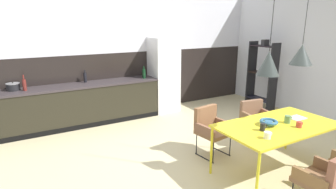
{
  "coord_description": "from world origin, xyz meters",
  "views": [
    {
      "loc": [
        -2.52,
        -3.04,
        2.16
      ],
      "look_at": [
        -0.39,
        0.75,
        1.01
      ],
      "focal_mm": 29.33,
      "sensor_mm": 36.0,
      "label": 1
    }
  ],
  "objects_px": {
    "mug_white_ceramic": "(288,119)",
    "pendant_lamp_over_table_far": "(302,55)",
    "armchair_by_stool": "(210,125)",
    "fruit_bowl": "(269,122)",
    "refrigerator_column": "(164,75)",
    "mug_tall_blue": "(268,135)",
    "dining_table": "(278,127)",
    "bottle_oil_tall": "(144,73)",
    "bottle_vinegar_dark": "(85,77)",
    "armchair_facing_counter": "(328,177)",
    "mug_short_terracotta": "(299,124)",
    "pendant_lamp_over_table_near": "(268,63)",
    "open_shelf_unit": "(262,73)",
    "armchair_far_side": "(255,116)",
    "cooking_pot": "(13,87)",
    "bottle_wine_green": "(24,85)",
    "mug_glass_clear": "(263,127)",
    "open_book": "(297,118)"
  },
  "relations": [
    {
      "from": "cooking_pot",
      "to": "open_shelf_unit",
      "type": "relative_size",
      "value": 0.14
    },
    {
      "from": "mug_white_ceramic",
      "to": "bottle_wine_green",
      "type": "distance_m",
      "value": 4.68
    },
    {
      "from": "dining_table",
      "to": "mug_short_terracotta",
      "type": "relative_size",
      "value": 14.63
    },
    {
      "from": "refrigerator_column",
      "to": "mug_tall_blue",
      "type": "relative_size",
      "value": 13.94
    },
    {
      "from": "armchair_far_side",
      "to": "mug_tall_blue",
      "type": "height_order",
      "value": "mug_tall_blue"
    },
    {
      "from": "armchair_by_stool",
      "to": "pendant_lamp_over_table_near",
      "type": "xyz_separation_m",
      "value": [
        0.1,
        -0.98,
        1.15
      ]
    },
    {
      "from": "mug_tall_blue",
      "to": "cooking_pot",
      "type": "bearing_deg",
      "value": 125.61
    },
    {
      "from": "bottle_wine_green",
      "to": "pendant_lamp_over_table_near",
      "type": "xyz_separation_m",
      "value": [
        2.68,
        -3.41,
        0.65
      ]
    },
    {
      "from": "pendant_lamp_over_table_far",
      "to": "bottle_vinegar_dark",
      "type": "bearing_deg",
      "value": 121.59
    },
    {
      "from": "mug_short_terracotta",
      "to": "mug_glass_clear",
      "type": "relative_size",
      "value": 1.01
    },
    {
      "from": "bottle_wine_green",
      "to": "open_shelf_unit",
      "type": "xyz_separation_m",
      "value": [
        5.26,
        -1.06,
        -0.09
      ]
    },
    {
      "from": "cooking_pot",
      "to": "open_shelf_unit",
      "type": "distance_m",
      "value": 5.59
    },
    {
      "from": "dining_table",
      "to": "pendant_lamp_over_table_near",
      "type": "bearing_deg",
      "value": -176.15
    },
    {
      "from": "mug_glass_clear",
      "to": "refrigerator_column",
      "type": "bearing_deg",
      "value": 83.69
    },
    {
      "from": "bottle_vinegar_dark",
      "to": "dining_table",
      "type": "bearing_deg",
      "value": -62.72
    },
    {
      "from": "bottle_vinegar_dark",
      "to": "pendant_lamp_over_table_near",
      "type": "relative_size",
      "value": 0.19
    },
    {
      "from": "armchair_far_side",
      "to": "bottle_wine_green",
      "type": "xyz_separation_m",
      "value": [
        -3.61,
        2.44,
        0.5
      ]
    },
    {
      "from": "open_book",
      "to": "pendant_lamp_over_table_far",
      "type": "distance_m",
      "value": 0.96
    },
    {
      "from": "armchair_facing_counter",
      "to": "armchair_far_side",
      "type": "distance_m",
      "value": 2.06
    },
    {
      "from": "refrigerator_column",
      "to": "mug_white_ceramic",
      "type": "height_order",
      "value": "refrigerator_column"
    },
    {
      "from": "armchair_far_side",
      "to": "open_shelf_unit",
      "type": "relative_size",
      "value": 0.44
    },
    {
      "from": "dining_table",
      "to": "mug_white_ceramic",
      "type": "relative_size",
      "value": 12.84
    },
    {
      "from": "bottle_oil_tall",
      "to": "pendant_lamp_over_table_far",
      "type": "bearing_deg",
      "value": -74.88
    },
    {
      "from": "dining_table",
      "to": "fruit_bowl",
      "type": "xyz_separation_m",
      "value": [
        -0.15,
        0.04,
        0.09
      ]
    },
    {
      "from": "cooking_pot",
      "to": "bottle_vinegar_dark",
      "type": "xyz_separation_m",
      "value": [
        1.38,
        0.05,
        0.04
      ]
    },
    {
      "from": "armchair_facing_counter",
      "to": "bottle_wine_green",
      "type": "distance_m",
      "value": 5.14
    },
    {
      "from": "armchair_by_stool",
      "to": "open_shelf_unit",
      "type": "height_order",
      "value": "open_shelf_unit"
    },
    {
      "from": "armchair_by_stool",
      "to": "armchair_facing_counter",
      "type": "distance_m",
      "value": 1.89
    },
    {
      "from": "open_shelf_unit",
      "to": "pendant_lamp_over_table_near",
      "type": "relative_size",
      "value": 1.26
    },
    {
      "from": "open_book",
      "to": "open_shelf_unit",
      "type": "height_order",
      "value": "open_shelf_unit"
    },
    {
      "from": "pendant_lamp_over_table_near",
      "to": "armchair_by_stool",
      "type": "bearing_deg",
      "value": 95.92
    },
    {
      "from": "dining_table",
      "to": "pendant_lamp_over_table_far",
      "type": "xyz_separation_m",
      "value": [
        0.35,
        0.01,
        1.0
      ]
    },
    {
      "from": "refrigerator_column",
      "to": "mug_tall_blue",
      "type": "bearing_deg",
      "value": -98.18
    },
    {
      "from": "cooking_pot",
      "to": "bottle_oil_tall",
      "type": "distance_m",
      "value": 2.68
    },
    {
      "from": "mug_white_ceramic",
      "to": "bottle_vinegar_dark",
      "type": "relative_size",
      "value": 0.51
    },
    {
      "from": "armchair_by_stool",
      "to": "fruit_bowl",
      "type": "xyz_separation_m",
      "value": [
        0.3,
        -0.91,
        0.3
      ]
    },
    {
      "from": "open_shelf_unit",
      "to": "pendant_lamp_over_table_far",
      "type": "relative_size",
      "value": 1.34
    },
    {
      "from": "fruit_bowl",
      "to": "bottle_vinegar_dark",
      "type": "bearing_deg",
      "value": 115.6
    },
    {
      "from": "bottle_oil_tall",
      "to": "pendant_lamp_over_table_near",
      "type": "bearing_deg",
      "value": -86.51
    },
    {
      "from": "dining_table",
      "to": "bottle_oil_tall",
      "type": "xyz_separation_m",
      "value": [
        -0.55,
        3.34,
        0.28
      ]
    },
    {
      "from": "armchair_facing_counter",
      "to": "open_shelf_unit",
      "type": "bearing_deg",
      "value": 49.21
    },
    {
      "from": "armchair_by_stool",
      "to": "cooking_pot",
      "type": "relative_size",
      "value": 3.3
    },
    {
      "from": "bottle_vinegar_dark",
      "to": "mug_tall_blue",
      "type": "bearing_deg",
      "value": -70.91
    },
    {
      "from": "mug_short_terracotta",
      "to": "pendant_lamp_over_table_near",
      "type": "height_order",
      "value": "pendant_lamp_over_table_near"
    },
    {
      "from": "pendant_lamp_over_table_far",
      "to": "cooking_pot",
      "type": "bearing_deg",
      "value": 135.51
    },
    {
      "from": "bottle_oil_tall",
      "to": "armchair_by_stool",
      "type": "bearing_deg",
      "value": -87.51
    },
    {
      "from": "armchair_far_side",
      "to": "fruit_bowl",
      "type": "bearing_deg",
      "value": 59.37
    },
    {
      "from": "bottle_vinegar_dark",
      "to": "armchair_facing_counter",
      "type": "bearing_deg",
      "value": -70.74
    },
    {
      "from": "mug_white_ceramic",
      "to": "pendant_lamp_over_table_far",
      "type": "relative_size",
      "value": 0.1
    },
    {
      "from": "mug_white_ceramic",
      "to": "pendant_lamp_over_table_near",
      "type": "height_order",
      "value": "pendant_lamp_over_table_near"
    }
  ]
}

